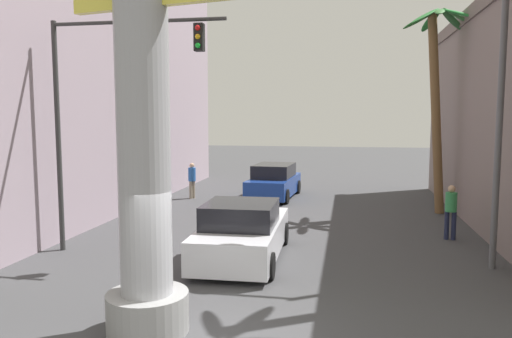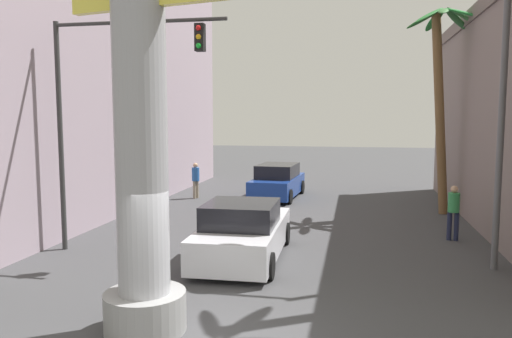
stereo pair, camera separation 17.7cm
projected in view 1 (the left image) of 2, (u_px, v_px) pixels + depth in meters
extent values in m
plane|color=#424244|center=(285.00, 223.00, 17.71)|extent=(88.49, 88.49, 0.00)
cube|color=#9E8C99|center=(56.00, 59.00, 21.14)|extent=(7.74, 19.71, 12.39)
cylinder|color=#9E9EA3|center=(142.00, 60.00, 8.29)|extent=(0.90, 0.90, 9.40)
cylinder|color=gray|center=(148.00, 312.00, 8.75)|extent=(1.44, 1.44, 0.70)
cylinder|color=#59595E|center=(500.00, 113.00, 12.00)|extent=(0.16, 0.16, 7.71)
cylinder|color=#333333|center=(58.00, 138.00, 13.77)|extent=(0.14, 0.14, 6.33)
cylinder|color=#333333|center=(137.00, 22.00, 13.01)|extent=(4.80, 0.10, 0.10)
cube|color=black|center=(199.00, 37.00, 12.76)|extent=(0.24, 0.24, 0.70)
sphere|color=red|center=(198.00, 28.00, 12.61)|extent=(0.14, 0.14, 0.14)
sphere|color=yellow|center=(198.00, 37.00, 12.63)|extent=(0.14, 0.14, 0.14)
sphere|color=green|center=(198.00, 45.00, 12.65)|extent=(0.14, 0.14, 0.14)
cylinder|color=black|center=(223.00, 231.00, 15.02)|extent=(0.23, 0.64, 0.64)
cylinder|color=black|center=(284.00, 233.00, 14.73)|extent=(0.23, 0.64, 0.64)
cylinder|color=black|center=(192.00, 262.00, 11.82)|extent=(0.23, 0.64, 0.64)
cylinder|color=black|center=(269.00, 266.00, 11.53)|extent=(0.23, 0.64, 0.64)
cube|color=silver|center=(243.00, 237.00, 13.25)|extent=(2.05, 4.70, 0.80)
cube|color=black|center=(241.00, 214.00, 12.83)|extent=(1.83, 1.99, 0.60)
cylinder|color=black|center=(264.00, 186.00, 24.74)|extent=(0.26, 0.65, 0.64)
cylinder|color=black|center=(298.00, 187.00, 24.32)|extent=(0.26, 0.65, 0.64)
cylinder|color=black|center=(248.00, 195.00, 21.83)|extent=(0.26, 0.65, 0.64)
cylinder|color=black|center=(286.00, 197.00, 21.42)|extent=(0.26, 0.65, 0.64)
cube|color=navy|center=(274.00, 186.00, 23.05)|extent=(2.08, 4.42, 0.80)
cube|color=black|center=(274.00, 171.00, 22.98)|extent=(1.80, 2.48, 0.60)
cylinder|color=brown|center=(436.00, 115.00, 19.09)|extent=(0.87, 0.41, 7.60)
ellipsoid|color=#2E662D|center=(460.00, 18.00, 18.29)|extent=(1.30, 0.42, 0.85)
ellipsoid|color=#275D2D|center=(452.00, 20.00, 18.83)|extent=(1.22, 1.15, 0.79)
ellipsoid|color=#22762D|center=(430.00, 21.00, 19.16)|extent=(0.77, 1.40, 0.71)
ellipsoid|color=#29742D|center=(420.00, 19.00, 18.85)|extent=(1.39, 0.88, 0.71)
ellipsoid|color=#25722D|center=(425.00, 16.00, 18.13)|extent=(1.29, 1.10, 0.73)
ellipsoid|color=#30642D|center=(440.00, 12.00, 17.78)|extent=(0.61, 1.46, 0.51)
ellipsoid|color=#20782D|center=(458.00, 13.00, 17.89)|extent=(1.29, 1.18, 0.61)
cylinder|color=#1E233F|center=(454.00, 226.00, 15.20)|extent=(0.14, 0.14, 0.87)
cylinder|color=#1E233F|center=(447.00, 225.00, 15.27)|extent=(0.14, 0.14, 0.87)
cylinder|color=#338C4C|center=(451.00, 202.00, 15.16)|extent=(0.39, 0.39, 0.59)
sphere|color=tan|center=(452.00, 189.00, 15.11)|extent=(0.22, 0.22, 0.22)
cylinder|color=gray|center=(191.00, 190.00, 22.75)|extent=(0.14, 0.14, 0.81)
cylinder|color=gray|center=(194.00, 189.00, 22.91)|extent=(0.14, 0.14, 0.81)
cylinder|color=#2659A5|center=(192.00, 174.00, 22.75)|extent=(0.44, 0.44, 0.61)
sphere|color=tan|center=(192.00, 165.00, 22.71)|extent=(0.22, 0.22, 0.22)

